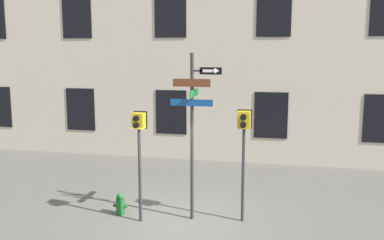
{
  "coord_description": "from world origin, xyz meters",
  "views": [
    {
      "loc": [
        2.55,
        -10.32,
        4.38
      ],
      "look_at": [
        0.22,
        0.2,
        2.65
      ],
      "focal_mm": 40.0,
      "sensor_mm": 36.0,
      "label": 1
    }
  ],
  "objects": [
    {
      "name": "ground_plane",
      "position": [
        0.0,
        0.0,
        0.0
      ],
      "size": [
        60.0,
        60.0,
        0.0
      ],
      "primitive_type": "plane",
      "color": "#595651"
    },
    {
      "name": "street_sign_pole",
      "position": [
        0.28,
        0.19,
        2.61
      ],
      "size": [
        1.31,
        1.02,
        4.35
      ],
      "color": "#2D2D33",
      "rests_on": "ground_plane"
    },
    {
      "name": "pedestrian_signal_left",
      "position": [
        -1.05,
        -0.25,
        2.23
      ],
      "size": [
        0.35,
        0.4,
        2.88
      ],
      "color": "#2D2D33",
      "rests_on": "ground_plane"
    },
    {
      "name": "fire_hydrant",
      "position": [
        -1.74,
        0.07,
        0.29
      ],
      "size": [
        0.4,
        0.24,
        0.6
      ],
      "color": "#196028",
      "rests_on": "ground_plane"
    },
    {
      "name": "pedestrian_signal_right",
      "position": [
        1.54,
        0.33,
        2.29
      ],
      "size": [
        0.37,
        0.4,
        2.92
      ],
      "color": "#2D2D33",
      "rests_on": "ground_plane"
    },
    {
      "name": "building_facade",
      "position": [
        0.0,
        6.6,
        5.82
      ],
      "size": [
        24.0,
        0.63,
        11.64
      ],
      "color": "beige",
      "rests_on": "ground_plane"
    }
  ]
}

